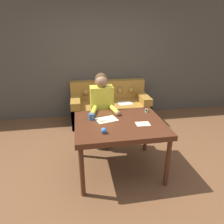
% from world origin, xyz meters
% --- Properties ---
extents(ground_plane, '(16.00, 16.00, 0.00)m').
position_xyz_m(ground_plane, '(0.00, 0.00, 0.00)').
color(ground_plane, brown).
extents(wall_back, '(8.00, 0.06, 2.60)m').
position_xyz_m(wall_back, '(0.00, 2.25, 1.30)').
color(wall_back, '#474238').
rests_on(wall_back, ground_plane).
extents(dining_table, '(1.22, 0.98, 0.77)m').
position_xyz_m(dining_table, '(-0.01, 0.03, 0.70)').
color(dining_table, '#472314').
rests_on(dining_table, ground_plane).
extents(couch, '(1.71, 0.82, 0.88)m').
position_xyz_m(couch, '(0.14, 1.84, 0.31)').
color(couch, olive).
rests_on(couch, ground_plane).
extents(person, '(0.46, 0.61, 1.32)m').
position_xyz_m(person, '(-0.17, 0.69, 0.66)').
color(person, '#33281E').
rests_on(person, ground_plane).
extents(pattern_paper_main, '(0.33, 0.27, 0.00)m').
position_xyz_m(pattern_paper_main, '(-0.17, 0.16, 0.78)').
color(pattern_paper_main, beige).
rests_on(pattern_paper_main, dining_table).
extents(pattern_paper_offcut, '(0.19, 0.15, 0.00)m').
position_xyz_m(pattern_paper_offcut, '(0.29, -0.07, 0.78)').
color(pattern_paper_offcut, beige).
rests_on(pattern_paper_offcut, dining_table).
extents(scissors, '(0.20, 0.13, 0.01)m').
position_xyz_m(scissors, '(-0.21, 0.11, 0.78)').
color(scissors, silver).
rests_on(scissors, dining_table).
extents(mug, '(0.11, 0.08, 0.09)m').
position_xyz_m(mug, '(-0.38, 0.19, 0.82)').
color(mug, '#335B84').
rests_on(mug, dining_table).
extents(thread_spool, '(0.04, 0.04, 0.05)m').
position_xyz_m(thread_spool, '(0.48, 0.34, 0.80)').
color(thread_spool, '#338C4C').
rests_on(thread_spool, dining_table).
extents(pin_cushion, '(0.07, 0.07, 0.07)m').
position_xyz_m(pin_cushion, '(-0.26, -0.24, 0.81)').
color(pin_cushion, '#4C3828').
rests_on(pin_cushion, dining_table).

